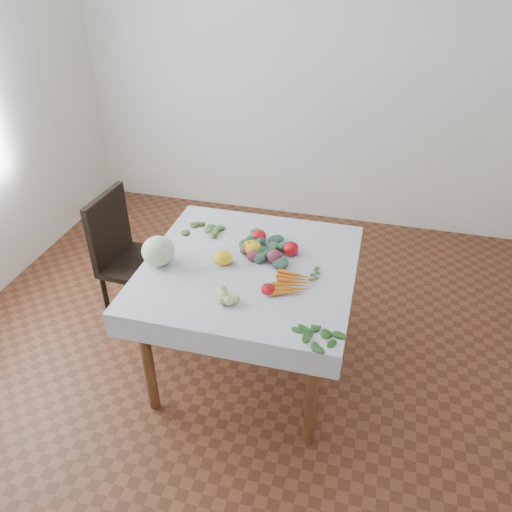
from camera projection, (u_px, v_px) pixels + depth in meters
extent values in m
plane|color=brown|center=(250.00, 365.00, 3.11)|extent=(4.00, 4.00, 0.00)
cube|color=white|center=(315.00, 65.00, 3.96)|extent=(4.00, 0.04, 2.70)
cube|color=brown|center=(249.00, 269.00, 2.70)|extent=(1.00, 1.00, 0.04)
cylinder|color=brown|center=(148.00, 361.00, 2.65)|extent=(0.06, 0.06, 0.71)
cylinder|color=brown|center=(312.00, 394.00, 2.46)|extent=(0.06, 0.06, 0.71)
cylinder|color=brown|center=(204.00, 268.00, 3.35)|extent=(0.06, 0.06, 0.71)
cylinder|color=brown|center=(334.00, 289.00, 3.17)|extent=(0.06, 0.06, 0.71)
cube|color=white|center=(249.00, 266.00, 2.69)|extent=(1.12, 1.12, 0.01)
cube|color=black|center=(139.00, 264.00, 3.25)|extent=(0.44, 0.44, 0.04)
cube|color=black|center=(108.00, 227.00, 3.16)|extent=(0.06, 0.41, 0.45)
cylinder|color=black|center=(107.00, 303.00, 3.28)|extent=(0.04, 0.04, 0.42)
cylinder|color=black|center=(155.00, 314.00, 3.19)|extent=(0.04, 0.04, 0.42)
cylinder|color=black|center=(134.00, 273.00, 3.56)|extent=(0.04, 0.04, 0.42)
cylinder|color=black|center=(179.00, 282.00, 3.47)|extent=(0.04, 0.04, 0.42)
ellipsoid|color=beige|center=(158.00, 251.00, 2.66)|extent=(0.21, 0.21, 0.16)
ellipsoid|color=red|center=(259.00, 236.00, 2.86)|extent=(0.09, 0.09, 0.07)
ellipsoid|color=red|center=(291.00, 249.00, 2.75)|extent=(0.11, 0.11, 0.08)
ellipsoid|color=red|center=(249.00, 249.00, 2.76)|extent=(0.10, 0.10, 0.07)
ellipsoid|color=red|center=(268.00, 289.00, 2.46)|extent=(0.07, 0.07, 0.06)
ellipsoid|color=yellow|center=(252.00, 248.00, 2.76)|extent=(0.12, 0.12, 0.08)
ellipsoid|color=yellow|center=(223.00, 258.00, 2.68)|extent=(0.13, 0.13, 0.07)
ellipsoid|color=#5C1A33|center=(275.00, 257.00, 2.69)|extent=(0.11, 0.11, 0.07)
ellipsoid|color=#5C1A33|center=(253.00, 255.00, 2.71)|extent=(0.07, 0.07, 0.06)
ellipsoid|color=#B8C270|center=(227.00, 297.00, 2.42)|extent=(0.05, 0.05, 0.04)
ellipsoid|color=#B8C270|center=(223.00, 295.00, 2.43)|extent=(0.05, 0.05, 0.04)
ellipsoid|color=#B8C270|center=(226.00, 300.00, 2.40)|extent=(0.05, 0.05, 0.04)
ellipsoid|color=#B8C270|center=(231.00, 294.00, 2.44)|extent=(0.05, 0.05, 0.04)
ellipsoid|color=#B8C270|center=(215.00, 297.00, 2.42)|extent=(0.05, 0.05, 0.04)
ellipsoid|color=#B8C270|center=(236.00, 301.00, 2.40)|extent=(0.05, 0.05, 0.04)
cone|color=orange|center=(296.00, 275.00, 2.59)|extent=(0.19, 0.05, 0.03)
cone|color=orange|center=(295.00, 278.00, 2.56)|extent=(0.19, 0.03, 0.03)
cone|color=orange|center=(293.00, 281.00, 2.54)|extent=(0.19, 0.05, 0.03)
cone|color=orange|center=(292.00, 285.00, 2.51)|extent=(0.19, 0.06, 0.03)
cone|color=orange|center=(291.00, 289.00, 2.49)|extent=(0.19, 0.08, 0.03)
cone|color=orange|center=(290.00, 292.00, 2.46)|extent=(0.19, 0.09, 0.03)
ellipsoid|color=#32523B|center=(278.00, 252.00, 2.75)|extent=(0.08, 0.08, 0.05)
ellipsoid|color=#32523B|center=(272.00, 248.00, 2.79)|extent=(0.08, 0.08, 0.05)
ellipsoid|color=#32523B|center=(270.00, 254.00, 2.73)|extent=(0.08, 0.08, 0.05)
ellipsoid|color=#32523B|center=(284.00, 249.00, 2.77)|extent=(0.08, 0.08, 0.05)
ellipsoid|color=#32523B|center=(261.00, 248.00, 2.78)|extent=(0.08, 0.08, 0.05)
ellipsoid|color=#32523B|center=(281.00, 257.00, 2.70)|extent=(0.08, 0.08, 0.05)
ellipsoid|color=#32523B|center=(278.00, 243.00, 2.82)|extent=(0.08, 0.08, 0.05)
ellipsoid|color=#32523B|center=(257.00, 255.00, 2.73)|extent=(0.08, 0.08, 0.05)
ellipsoid|color=#32523B|center=(295.00, 253.00, 2.74)|extent=(0.08, 0.08, 0.05)
ellipsoid|color=#32523B|center=(259.00, 242.00, 2.84)|extent=(0.08, 0.08, 0.05)
ellipsoid|color=#32523B|center=(272.00, 263.00, 2.66)|extent=(0.08, 0.08, 0.05)
ellipsoid|color=#32523B|center=(294.00, 243.00, 2.82)|extent=(0.08, 0.08, 0.05)
ellipsoid|color=#32523B|center=(244.00, 249.00, 2.77)|extent=(0.08, 0.08, 0.05)
ellipsoid|color=#32523B|center=(299.00, 262.00, 2.67)|extent=(0.08, 0.08, 0.05)
ellipsoid|color=#21591C|center=(324.00, 337.00, 2.21)|extent=(0.05, 0.03, 0.01)
ellipsoid|color=#21591C|center=(316.00, 335.00, 2.22)|extent=(0.05, 0.03, 0.01)
ellipsoid|color=#21591C|center=(321.00, 341.00, 2.19)|extent=(0.05, 0.03, 0.01)
ellipsoid|color=#21591C|center=(325.00, 333.00, 2.23)|extent=(0.05, 0.03, 0.01)
ellipsoid|color=#21591C|center=(310.00, 337.00, 2.21)|extent=(0.05, 0.03, 0.01)
ellipsoid|color=#21591C|center=(331.00, 341.00, 2.19)|extent=(0.05, 0.03, 0.01)
ellipsoid|color=#21591C|center=(315.00, 329.00, 2.25)|extent=(0.05, 0.03, 0.01)
ellipsoid|color=#21591C|center=(314.00, 344.00, 2.17)|extent=(0.05, 0.03, 0.01)
ellipsoid|color=#21591C|center=(335.00, 334.00, 2.23)|extent=(0.05, 0.03, 0.01)
ellipsoid|color=#21591C|center=(303.00, 332.00, 2.24)|extent=(0.05, 0.03, 0.01)
ellipsoid|color=#21591C|center=(330.00, 348.00, 2.15)|extent=(0.05, 0.03, 0.01)
ellipsoid|color=#21591C|center=(324.00, 326.00, 2.27)|extent=(0.05, 0.03, 0.01)
ellipsoid|color=#21591C|center=(301.00, 343.00, 2.18)|extent=(0.05, 0.03, 0.01)
ellipsoid|color=#21591C|center=(345.00, 341.00, 2.19)|extent=(0.05, 0.03, 0.01)
ellipsoid|color=#4D7A37|center=(206.00, 230.00, 2.97)|extent=(0.05, 0.05, 0.02)
ellipsoid|color=#4D7A37|center=(201.00, 229.00, 2.98)|extent=(0.05, 0.05, 0.02)
ellipsoid|color=#4D7A37|center=(204.00, 232.00, 2.95)|extent=(0.05, 0.05, 0.02)
ellipsoid|color=#4D7A37|center=(207.00, 228.00, 2.99)|extent=(0.05, 0.05, 0.02)
ellipsoid|color=#4D7A37|center=(196.00, 230.00, 2.97)|extent=(0.05, 0.05, 0.02)
ellipsoid|color=#4D7A37|center=(211.00, 232.00, 2.95)|extent=(0.05, 0.05, 0.02)
ellipsoid|color=#4D7A37|center=(201.00, 226.00, 3.01)|extent=(0.05, 0.05, 0.02)
ellipsoid|color=#4D7A37|center=(198.00, 234.00, 2.93)|extent=(0.05, 0.05, 0.02)
ellipsoid|color=#4D7A37|center=(215.00, 228.00, 2.99)|extent=(0.05, 0.05, 0.02)
ellipsoid|color=#4D7A37|center=(191.00, 228.00, 3.00)|extent=(0.05, 0.05, 0.02)
ellipsoid|color=#4D7A37|center=(210.00, 236.00, 2.91)|extent=(0.05, 0.05, 0.02)
ellipsoid|color=#4D7A37|center=(208.00, 224.00, 3.03)|extent=(0.05, 0.05, 0.02)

